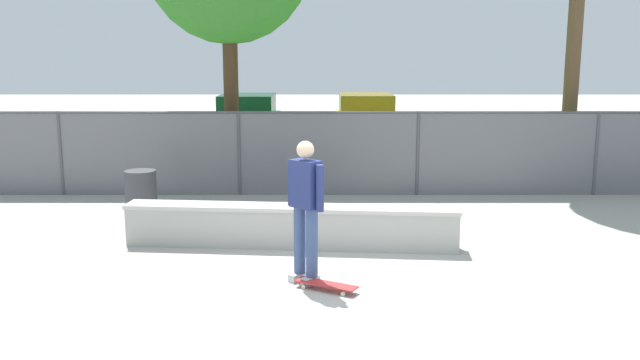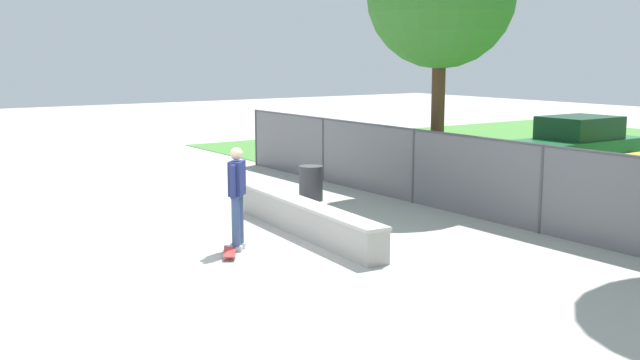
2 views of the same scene
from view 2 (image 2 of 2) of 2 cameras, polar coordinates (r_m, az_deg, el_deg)
The scene contains 7 objects.
ground_plane at distance 12.80m, azimuth -6.58°, elevation -5.85°, with size 80.00×80.00×0.00m, color #ADAAA3.
concrete_ledge at distance 14.16m, azimuth -1.09°, elevation -2.96°, with size 5.05×0.92×0.63m.
skateboarder at distance 13.01m, azimuth -6.38°, elevation -1.05°, with size 0.46×0.45×1.82m.
skateboard at distance 12.85m, azimuth -6.94°, elevation -5.46°, with size 0.80×0.56×0.09m.
chainlink_fence at distance 15.97m, azimuth 11.51°, elevation 0.56°, with size 18.35×0.07×1.73m.
car_green at distance 22.59m, azimuth 19.04°, elevation 2.55°, with size 2.02×4.20×1.66m.
trash_bin at distance 17.49m, azimuth -0.70°, elevation -0.25°, with size 0.56×0.56×0.82m, color #3F3F44.
Camera 2 is at (10.94, -5.74, 3.38)m, focal length 41.76 mm.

